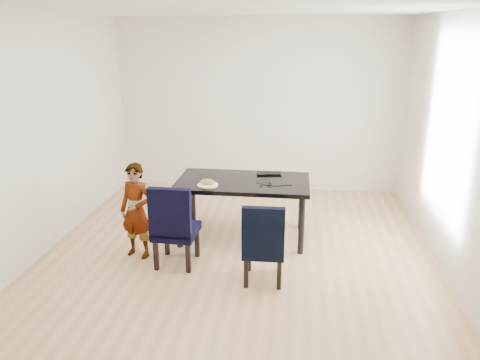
# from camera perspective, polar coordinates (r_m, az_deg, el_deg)

# --- Properties ---
(floor) EXTENTS (4.50, 5.00, 0.01)m
(floor) POSITION_cam_1_polar(r_m,az_deg,el_deg) (5.51, -0.26, -9.14)
(floor) COLOR tan
(floor) RESTS_ON ground
(ceiling) EXTENTS (4.50, 5.00, 0.01)m
(ceiling) POSITION_cam_1_polar(r_m,az_deg,el_deg) (4.92, -0.31, 20.31)
(ceiling) COLOR white
(ceiling) RESTS_ON wall_back
(wall_back) EXTENTS (4.50, 0.01, 2.70)m
(wall_back) POSITION_cam_1_polar(r_m,az_deg,el_deg) (7.49, 2.22, 8.98)
(wall_back) COLOR silver
(wall_back) RESTS_ON ground
(wall_front) EXTENTS (4.50, 0.01, 2.70)m
(wall_front) POSITION_cam_1_polar(r_m,az_deg,el_deg) (2.70, -7.20, -7.17)
(wall_front) COLOR silver
(wall_front) RESTS_ON ground
(wall_left) EXTENTS (0.01, 5.00, 2.70)m
(wall_left) POSITION_cam_1_polar(r_m,az_deg,el_deg) (5.78, -23.15, 4.98)
(wall_left) COLOR white
(wall_left) RESTS_ON ground
(wall_right) EXTENTS (0.01, 5.00, 2.70)m
(wall_right) POSITION_cam_1_polar(r_m,az_deg,el_deg) (5.26, 24.94, 3.61)
(wall_right) COLOR white
(wall_right) RESTS_ON ground
(dining_table) EXTENTS (1.60, 0.90, 0.75)m
(dining_table) POSITION_cam_1_polar(r_m,az_deg,el_deg) (5.80, 0.37, -3.58)
(dining_table) COLOR black
(dining_table) RESTS_ON floor
(chair_left) EXTENTS (0.47, 0.49, 0.94)m
(chair_left) POSITION_cam_1_polar(r_m,az_deg,el_deg) (5.17, -7.81, -5.33)
(chair_left) COLOR black
(chair_left) RESTS_ON floor
(chair_right) EXTENTS (0.43, 0.45, 0.87)m
(chair_right) POSITION_cam_1_polar(r_m,az_deg,el_deg) (4.81, 2.93, -7.47)
(chair_right) COLOR black
(chair_right) RESTS_ON floor
(child) EXTENTS (0.46, 0.36, 1.10)m
(child) POSITION_cam_1_polar(r_m,az_deg,el_deg) (5.40, -12.52, -3.70)
(child) COLOR #FF3F15
(child) RESTS_ON floor
(plate) EXTENTS (0.31, 0.31, 0.01)m
(plate) POSITION_cam_1_polar(r_m,az_deg,el_deg) (5.51, -3.96, -0.60)
(plate) COLOR white
(plate) RESTS_ON dining_table
(sandwich) EXTENTS (0.19, 0.14, 0.07)m
(sandwich) POSITION_cam_1_polar(r_m,az_deg,el_deg) (5.49, -3.99, -0.21)
(sandwich) COLOR olive
(sandwich) RESTS_ON plate
(laptop) EXTENTS (0.35, 0.25, 0.02)m
(laptop) POSITION_cam_1_polar(r_m,az_deg,el_deg) (5.98, 3.50, 0.94)
(laptop) COLOR black
(laptop) RESTS_ON dining_table
(cable_tangle) EXTENTS (0.16, 0.16, 0.01)m
(cable_tangle) POSITION_cam_1_polar(r_m,az_deg,el_deg) (5.49, 3.18, -0.68)
(cable_tangle) COLOR black
(cable_tangle) RESTS_ON dining_table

